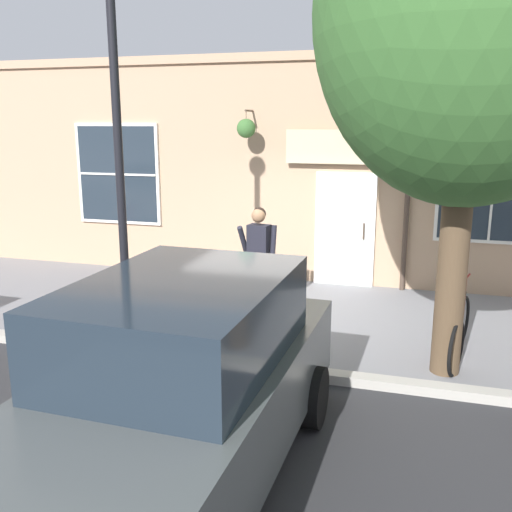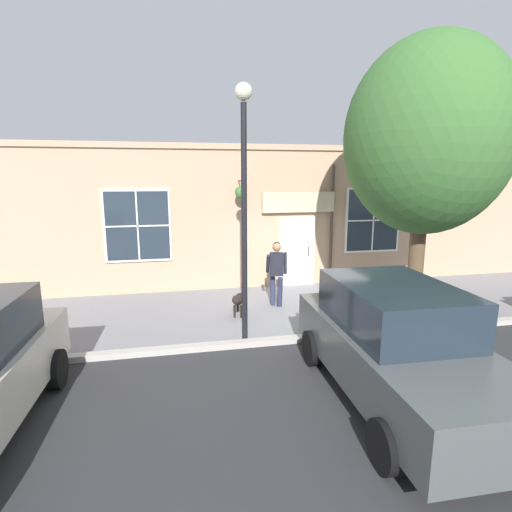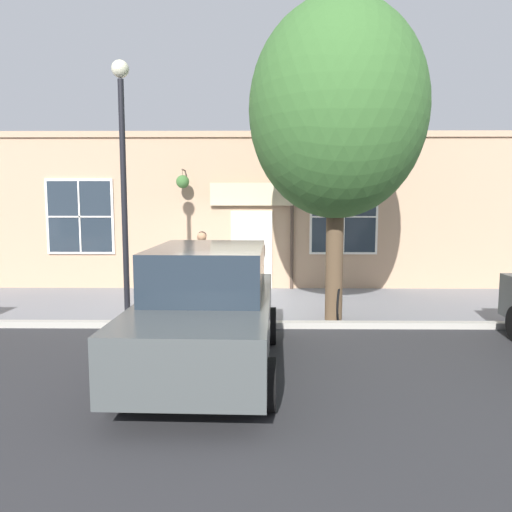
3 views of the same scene
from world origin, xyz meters
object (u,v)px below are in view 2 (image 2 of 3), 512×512
(pedestrian_walking, at_px, (277,268))
(leaning_bicycle, at_px, (408,298))
(fire_hydrant, at_px, (20,339))
(parked_car_mid_block, at_px, (396,343))
(street_lamp, at_px, (244,180))
(street_tree_by_curb, at_px, (426,141))
(dog_on_leash, at_px, (239,300))

(pedestrian_walking, height_order, leaning_bicycle, pedestrian_walking)
(leaning_bicycle, xyz_separation_m, fire_hydrant, (0.87, -8.37, 0.02))
(parked_car_mid_block, relative_size, fire_hydrant, 5.65)
(leaning_bicycle, height_order, fire_hydrant, leaning_bicycle)
(street_lamp, height_order, fire_hydrant, street_lamp)
(street_tree_by_curb, distance_m, parked_car_mid_block, 4.89)
(dog_on_leash, relative_size, leaning_bicycle, 0.59)
(pedestrian_walking, xyz_separation_m, parked_car_mid_block, (4.61, 0.62, -0.13))
(street_tree_by_curb, relative_size, leaning_bicycle, 3.61)
(leaning_bicycle, height_order, street_lamp, street_lamp)
(fire_hydrant, bearing_deg, street_tree_by_curb, 92.85)
(pedestrian_walking, distance_m, parked_car_mid_block, 4.65)
(leaning_bicycle, bearing_deg, dog_on_leash, -98.58)
(parked_car_mid_block, bearing_deg, street_tree_by_curb, 143.01)
(dog_on_leash, xyz_separation_m, street_lamp, (1.57, -0.14, 2.83))
(pedestrian_walking, height_order, street_tree_by_curb, street_tree_by_curb)
(street_tree_by_curb, height_order, parked_car_mid_block, street_tree_by_curb)
(street_lamp, bearing_deg, leaning_bicycle, 102.68)
(street_tree_by_curb, distance_m, leaning_bicycle, 3.70)
(dog_on_leash, distance_m, parked_car_mid_block, 4.43)
(leaning_bicycle, xyz_separation_m, street_lamp, (0.95, -4.23, 2.85))
(street_lamp, bearing_deg, street_tree_by_curb, 96.78)
(leaning_bicycle, bearing_deg, pedestrian_walking, -111.14)
(fire_hydrant, bearing_deg, pedestrian_walking, 110.89)
(pedestrian_walking, distance_m, street_tree_by_curb, 4.48)
(pedestrian_walking, xyz_separation_m, dog_on_leash, (0.55, -1.07, -0.61))
(street_tree_by_curb, xyz_separation_m, fire_hydrant, (0.41, -8.22, -3.65))
(parked_car_mid_block, bearing_deg, fire_hydrant, -113.27)
(pedestrian_walking, bearing_deg, fire_hydrant, -69.11)
(fire_hydrant, bearing_deg, parked_car_mid_block, 66.73)
(pedestrian_walking, distance_m, dog_on_leash, 1.35)
(leaning_bicycle, bearing_deg, street_tree_by_curb, -18.17)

